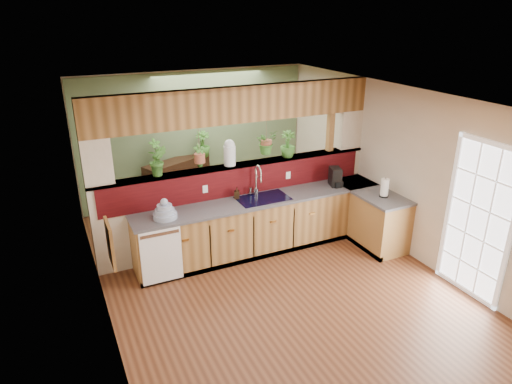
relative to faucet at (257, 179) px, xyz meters
name	(u,v)px	position (x,y,z in m)	size (l,w,h in m)	color
ground	(277,282)	(-0.22, -1.13, -1.18)	(4.60, 7.00, 0.01)	#532D19
ceiling	(280,102)	(-0.22, -1.13, 1.42)	(4.60, 7.00, 0.01)	brown
wall_back	(196,137)	(-0.22, 2.37, 0.12)	(4.60, 0.02, 2.60)	beige
wall_left	(99,233)	(-2.52, -1.13, 0.12)	(0.02, 7.00, 2.60)	beige
wall_right	(411,174)	(2.08, -1.13, 0.12)	(0.02, 7.00, 2.60)	beige
pass_through_partition	(240,176)	(-0.19, 0.22, 0.01)	(4.60, 0.21, 2.60)	beige
pass_through_ledge	(238,165)	(-0.22, 0.22, 0.19)	(4.60, 0.21, 0.04)	brown
header_beam	(238,105)	(-0.22, 0.22, 1.15)	(4.60, 0.15, 0.55)	brown
sage_backwall	(196,137)	(-0.22, 2.35, 0.12)	(4.55, 0.02, 2.55)	#5A724E
countertop	(298,220)	(0.62, -0.26, -0.73)	(4.14, 1.52, 0.90)	brown
dishwasher	(162,256)	(-1.70, -0.46, -0.72)	(0.58, 0.03, 0.82)	white
navy_sink	(263,203)	(0.03, -0.15, -0.36)	(0.82, 0.50, 0.18)	black
french_door	(477,223)	(2.05, -2.43, -0.13)	(0.06, 1.02, 2.16)	white
framed_print	(110,244)	(-2.49, -1.93, 0.37)	(0.04, 0.35, 0.45)	brown
faucet	(257,179)	(0.00, 0.00, 0.00)	(0.23, 0.23, 0.52)	#B7B7B2
dish_stack	(165,212)	(-1.54, -0.21, -0.19)	(0.34, 0.34, 0.30)	#919EBB
soap_dispenser	(237,193)	(-0.34, 0.02, -0.19)	(0.08, 0.08, 0.18)	#332112
coffee_maker	(335,178)	(1.37, -0.17, -0.14)	(0.16, 0.28, 0.31)	black
paper_towel	(385,188)	(1.79, -0.90, -0.13)	(0.15, 0.15, 0.32)	black
glass_jar	(230,152)	(-0.36, 0.22, 0.42)	(0.19, 0.19, 0.41)	silver
ledge_plant_left	(158,161)	(-1.48, 0.22, 0.44)	(0.26, 0.21, 0.46)	#316422
ledge_plant_right	(288,144)	(0.66, 0.22, 0.43)	(0.24, 0.24, 0.44)	#316422
hanging_plant_a	(199,149)	(-0.85, 0.22, 0.54)	(0.20, 0.17, 0.55)	brown
hanging_plant_b	(266,132)	(0.27, 0.22, 0.67)	(0.40, 0.37, 0.50)	brown
shelving_console	(178,183)	(-0.70, 2.12, -0.68)	(1.39, 0.37, 0.93)	black
shelf_plant_a	(156,151)	(-1.09, 2.12, 0.02)	(0.25, 0.17, 0.47)	#316422
shelf_plant_b	(203,144)	(-0.16, 2.12, 0.04)	(0.28, 0.28, 0.50)	#316422
floor_plant	(250,188)	(0.61, 1.58, -0.81)	(0.66, 0.57, 0.73)	#316422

